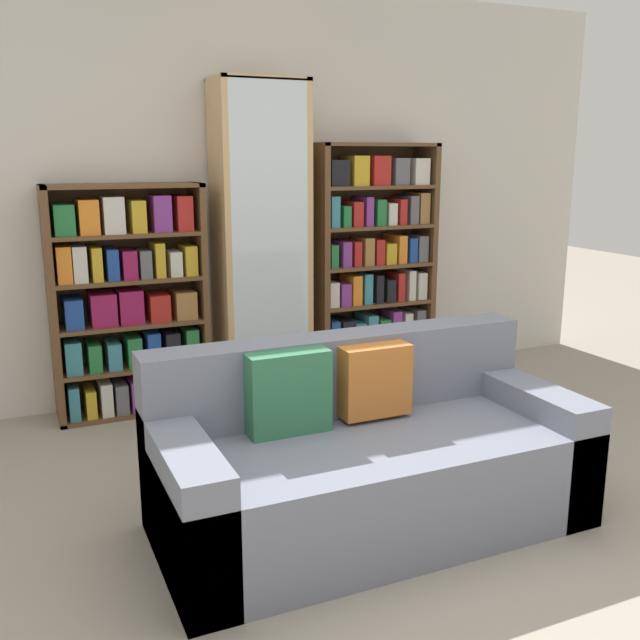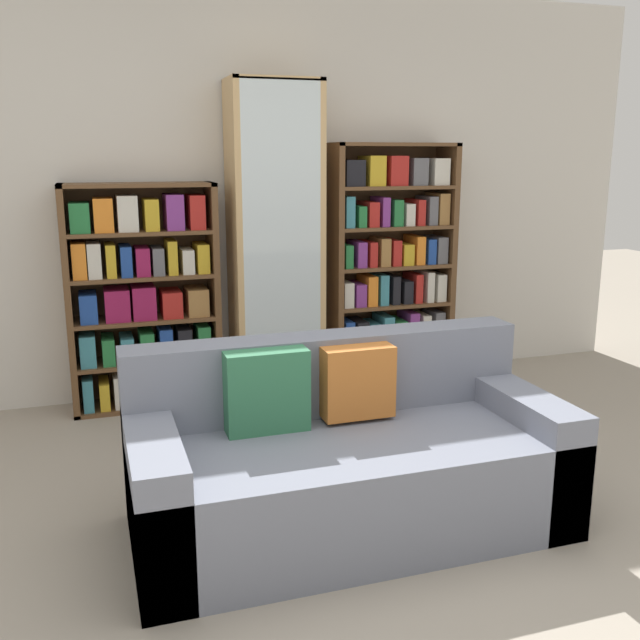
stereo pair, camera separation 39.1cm
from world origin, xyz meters
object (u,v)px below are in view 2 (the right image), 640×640
object	(u,v)px
bookshelf_right	(390,268)
couch	(346,462)
bookshelf_left	(143,299)
display_cabinet	(275,245)
wine_bottle	(403,395)

from	to	relation	value
bookshelf_right	couch	bearing A→B (deg)	-118.53
bookshelf_left	display_cabinet	world-z (taller)	display_cabinet
couch	display_cabinet	xyz separation A→B (m)	(0.18, 1.86, 0.73)
display_cabinet	bookshelf_right	bearing A→B (deg)	1.09
bookshelf_left	wine_bottle	size ratio (longest dim) A/B	3.61
bookshelf_left	display_cabinet	bearing A→B (deg)	-1.03
wine_bottle	bookshelf_right	bearing A→B (deg)	72.82
bookshelf_right	wine_bottle	distance (m)	1.05
bookshelf_left	bookshelf_right	distance (m)	1.72
display_cabinet	bookshelf_right	size ratio (longest dim) A/B	1.23
bookshelf_right	wine_bottle	size ratio (longest dim) A/B	4.24
couch	bookshelf_left	size ratio (longest dim) A/B	1.29
display_cabinet	bookshelf_left	bearing A→B (deg)	178.97
bookshelf_left	wine_bottle	bearing A→B (deg)	-27.98
bookshelf_right	display_cabinet	bearing A→B (deg)	-178.91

